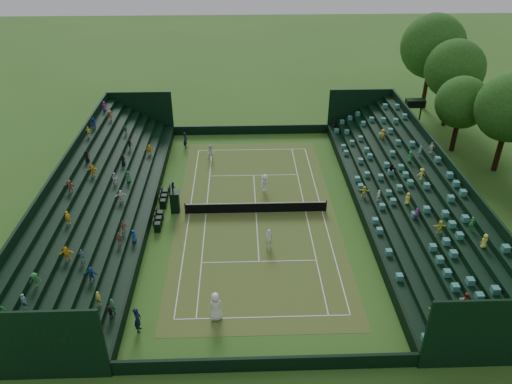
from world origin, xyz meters
TOP-DOWN VIEW (x-y plane):
  - ground at (0.00, 0.00)m, footprint 160.00×160.00m
  - court_surface at (0.00, 0.00)m, footprint 12.97×26.77m
  - perimeter_wall_north at (0.00, 15.88)m, footprint 17.17×0.20m
  - perimeter_wall_south at (0.00, -15.88)m, footprint 17.17×0.20m
  - perimeter_wall_east at (8.48, 0.00)m, footprint 0.20×31.77m
  - perimeter_wall_west at (-8.48, 0.00)m, footprint 0.20×31.77m
  - north_grandstand at (12.66, 0.00)m, footprint 6.60×32.00m
  - south_grandstand at (-12.66, 0.00)m, footprint 6.60×32.00m
  - tennis_net at (0.00, 0.00)m, footprint 11.67×0.10m
  - scoreboard_tower at (17.75, 16.00)m, footprint 2.00×1.00m
  - tree_row at (22.64, 9.98)m, footprint 11.39×35.74m
  - umpire_chair at (-6.67, 0.43)m, footprint 0.89×0.89m
  - courtside_chairs at (-7.77, 0.15)m, footprint 0.51×5.49m
  - player_near_west at (-2.86, -11.89)m, footprint 1.08×0.81m
  - player_near_east at (0.77, -4.67)m, footprint 0.61×0.44m
  - player_far_west at (-4.13, 9.84)m, footprint 0.90×0.79m
  - player_far_east at (0.89, 3.49)m, footprint 1.19×1.18m
  - line_judge_north at (-6.85, 12.61)m, footprint 0.51×0.68m
  - line_judge_south at (-7.48, -12.69)m, footprint 0.42×0.63m

SIDE VIEW (x-z plane):
  - ground at x=0.00m, z-range 0.00..0.00m
  - court_surface at x=0.00m, z-range 0.00..0.01m
  - courtside_chairs at x=-7.77m, z-range -0.14..0.98m
  - perimeter_wall_north at x=0.00m, z-range 0.00..1.00m
  - perimeter_wall_south at x=0.00m, z-range 0.00..1.00m
  - perimeter_wall_east at x=8.48m, z-range 0.00..1.00m
  - perimeter_wall_west at x=-8.48m, z-range 0.00..1.00m
  - tennis_net at x=0.00m, z-range 0.00..1.06m
  - player_far_west at x=-4.13m, z-range 0.00..1.57m
  - player_near_east at x=0.77m, z-range 0.00..1.58m
  - player_far_east at x=0.89m, z-range 0.00..1.64m
  - line_judge_north at x=-6.85m, z-range 0.00..1.70m
  - line_judge_south at x=-7.48m, z-range 0.00..1.73m
  - player_near_west at x=-2.86m, z-range 0.00..2.02m
  - umpire_chair at x=-6.67m, z-range -0.20..2.59m
  - north_grandstand at x=12.66m, z-range -0.90..4.00m
  - south_grandstand at x=-12.66m, z-range -0.90..4.00m
  - scoreboard_tower at x=17.75m, z-range 1.29..4.99m
  - tree_row at x=22.64m, z-range 1.04..12.29m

